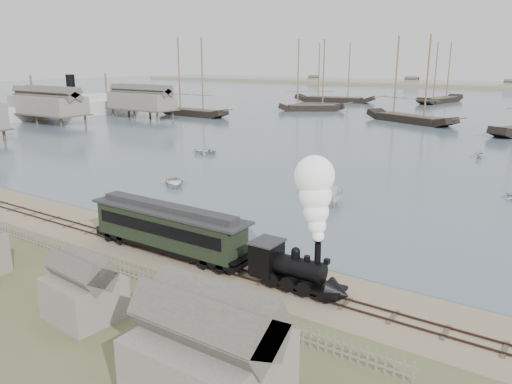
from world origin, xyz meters
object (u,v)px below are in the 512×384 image
Objects in this scene: steamship at (72,95)px; beached_dinghy at (122,218)px; locomotive at (309,235)px; passenger_coach at (168,227)px.

beached_dinghy is at bearing -113.63° from steamship.
locomotive is at bearing -109.08° from steamship.
steamship is (-79.27, 53.38, 4.93)m from beached_dinghy.
locomotive is at bearing -64.36° from beached_dinghy.
passenger_coach is 3.33× the size of beached_dinghy.
passenger_coach is (-12.11, 0.00, -1.83)m from locomotive.
locomotive is 21.56m from beached_dinghy.
locomotive is 12.24m from passenger_coach.
passenger_coach is 104.80m from steamship.
locomotive reaches higher than beached_dinghy.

